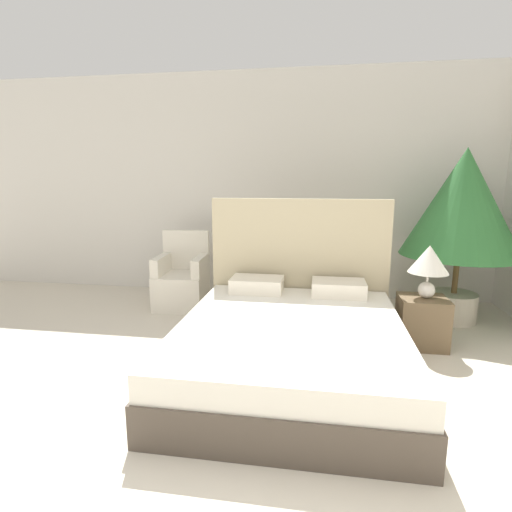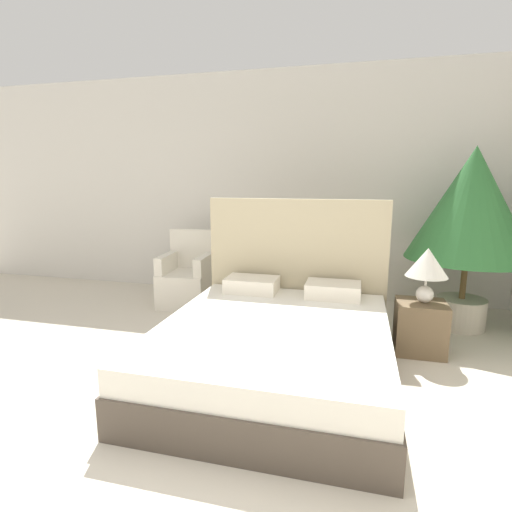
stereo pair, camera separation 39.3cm
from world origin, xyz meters
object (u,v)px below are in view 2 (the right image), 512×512
(potted_palm, at_px, (471,209))
(table_lamp, at_px, (427,265))
(bed, at_px, (277,342))
(armchair_near_window_left, at_px, (187,282))
(armchair_near_window_right, at_px, (262,287))
(nightstand, at_px, (420,327))

(potted_palm, relative_size, table_lamp, 3.81)
(bed, relative_size, armchair_near_window_left, 2.25)
(armchair_near_window_left, bearing_deg, bed, -49.78)
(table_lamp, bearing_deg, potted_palm, 57.46)
(armchair_near_window_right, xyz_separation_m, potted_palm, (2.16, 0.00, 0.96))
(bed, xyz_separation_m, table_lamp, (1.18, 0.74, 0.53))
(potted_palm, xyz_separation_m, nightstand, (-0.51, -0.77, -1.02))
(armchair_near_window_right, height_order, nightstand, armchair_near_window_right)
(bed, xyz_separation_m, armchair_near_window_right, (-0.48, 1.51, 0.01))
(armchair_near_window_left, relative_size, table_lamp, 1.86)
(bed, bearing_deg, potted_palm, 41.98)
(nightstand, bearing_deg, armchair_near_window_right, 155.01)
(armchair_near_window_left, bearing_deg, nightstand, -20.02)
(armchair_near_window_left, relative_size, nightstand, 1.95)
(potted_palm, height_order, table_lamp, potted_palm)
(armchair_near_window_left, bearing_deg, table_lamp, -19.92)
(potted_palm, distance_m, nightstand, 1.37)
(bed, bearing_deg, nightstand, 32.24)
(bed, relative_size, nightstand, 4.38)
(bed, relative_size, table_lamp, 4.19)
(bed, distance_m, armchair_near_window_left, 2.09)
(bed, height_order, table_lamp, bed)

